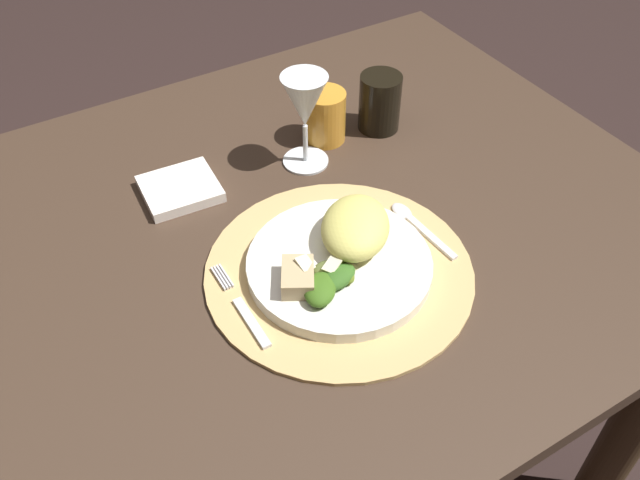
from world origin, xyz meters
name	(u,v)px	position (x,y,z in m)	size (l,w,h in m)	color
ground_plane	(296,474)	(0.00, 0.00, 0.00)	(6.00, 6.00, 0.00)	black
dining_table	(287,298)	(0.00, 0.00, 0.59)	(1.17, 0.90, 0.75)	#3B2B1F
placemat	(339,271)	(0.02, -0.11, 0.75)	(0.36, 0.36, 0.01)	tan
dinner_plate	(339,265)	(0.02, -0.11, 0.76)	(0.25, 0.25, 0.02)	silver
pasta_serving	(355,227)	(0.06, -0.09, 0.79)	(0.12, 0.09, 0.05)	#D5CD65
salad_greens	(331,279)	(-0.01, -0.15, 0.78)	(0.10, 0.09, 0.03)	#505D2C
bread_piece	(298,277)	(-0.05, -0.12, 0.78)	(0.06, 0.04, 0.03)	tan
fork	(243,309)	(-0.12, -0.11, 0.75)	(0.02, 0.16, 0.00)	silver
spoon	(414,221)	(0.16, -0.09, 0.75)	(0.02, 0.14, 0.01)	silver
napkin	(180,189)	(-0.10, 0.15, 0.75)	(0.11, 0.10, 0.02)	white
wine_glass	(305,105)	(0.11, 0.12, 0.85)	(0.07, 0.07, 0.15)	silver
amber_tumbler	(325,116)	(0.17, 0.16, 0.79)	(0.07, 0.07, 0.09)	orange
dark_tumbler	(380,102)	(0.26, 0.14, 0.79)	(0.07, 0.07, 0.10)	black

